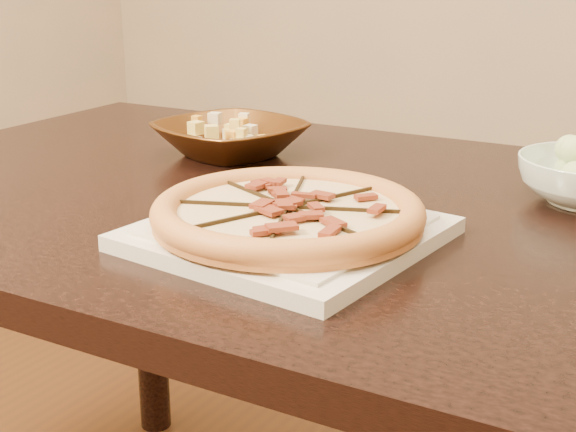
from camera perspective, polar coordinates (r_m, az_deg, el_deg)
name	(u,v)px	position (r m, az deg, el deg)	size (l,w,h in m)	color
dining_table	(292,266)	(1.12, 0.29, -3.56)	(1.37, 0.92, 0.75)	black
plate	(288,233)	(0.90, 0.00, -1.18)	(0.32, 0.32, 0.02)	beige
pizza	(288,213)	(0.89, 0.00, 0.25)	(0.30, 0.30, 0.03)	#DD8542
bronze_bowl	(230,139)	(1.28, -4.12, 5.49)	(0.22, 0.22, 0.05)	brown
mixed_dish	(229,113)	(1.28, -4.23, 7.30)	(0.10, 0.11, 0.03)	beige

